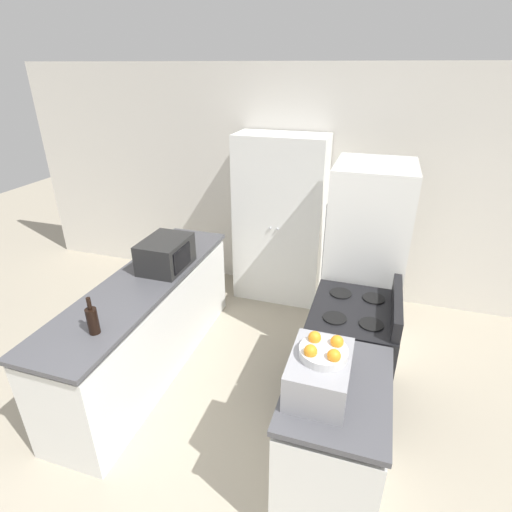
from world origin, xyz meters
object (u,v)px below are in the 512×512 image
at_px(toaster_oven, 319,373).
at_px(fruit_bowl, 324,351).
at_px(refrigerator, 364,262).
at_px(microwave, 166,254).
at_px(pantry_cabinet, 280,221).
at_px(wine_bottle, 93,320).
at_px(stove, 349,355).

distance_m(toaster_oven, fruit_bowl, 0.15).
relative_size(refrigerator, microwave, 3.79).
relative_size(pantry_cabinet, wine_bottle, 6.88).
bearing_deg(toaster_oven, pantry_cabinet, 109.32).
relative_size(pantry_cabinet, refrigerator, 1.05).
bearing_deg(microwave, pantry_cabinet, 62.33).
bearing_deg(stove, toaster_oven, -98.07).
xyz_separation_m(microwave, fruit_bowl, (1.57, -1.07, 0.13)).
height_order(wine_bottle, fruit_bowl, fruit_bowl).
bearing_deg(wine_bottle, toaster_oven, -2.40).
bearing_deg(pantry_cabinet, stove, -57.12).
relative_size(stove, toaster_oven, 2.36).
relative_size(microwave, fruit_bowl, 1.82).
relative_size(stove, fruit_bowl, 4.01).
bearing_deg(fruit_bowl, refrigerator, 85.67).
relative_size(refrigerator, fruit_bowl, 6.88).
bearing_deg(toaster_oven, microwave, 145.14).
height_order(wine_bottle, toaster_oven, wine_bottle).
relative_size(wine_bottle, toaster_oven, 0.62).
relative_size(microwave, toaster_oven, 1.07).
distance_m(refrigerator, toaster_oven, 1.72).
distance_m(refrigerator, wine_bottle, 2.36).
xyz_separation_m(pantry_cabinet, fruit_bowl, (0.86, -2.41, 0.22)).
distance_m(pantry_cabinet, wine_bottle, 2.46).
bearing_deg(refrigerator, pantry_cabinet, 144.12).
distance_m(microwave, wine_bottle, 1.02).
distance_m(microwave, fruit_bowl, 1.90).
xyz_separation_m(stove, wine_bottle, (-1.67, -0.85, 0.55)).
distance_m(stove, refrigerator, 0.92).
bearing_deg(fruit_bowl, wine_bottle, 178.09).
distance_m(stove, fruit_bowl, 1.15).
height_order(refrigerator, wine_bottle, refrigerator).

